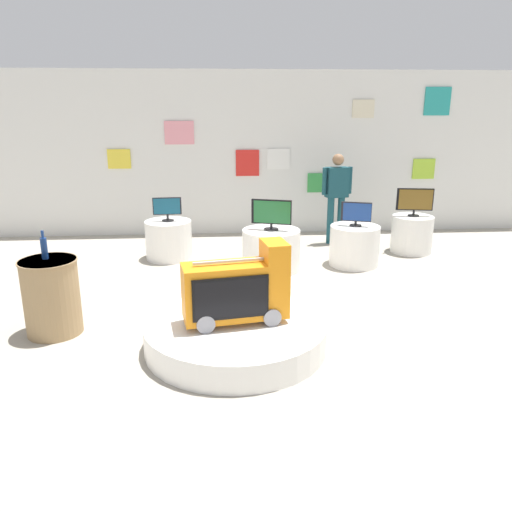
% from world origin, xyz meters
% --- Properties ---
extents(ground_plane, '(30.00, 30.00, 0.00)m').
position_xyz_m(ground_plane, '(0.00, 0.00, 0.00)').
color(ground_plane, '#A8A091').
extents(back_wall_display, '(12.32, 0.13, 3.01)m').
position_xyz_m(back_wall_display, '(0.00, 4.35, 1.51)').
color(back_wall_display, silver).
rests_on(back_wall_display, ground).
extents(main_display_pedestal, '(1.86, 1.86, 0.28)m').
position_xyz_m(main_display_pedestal, '(-0.24, -0.53, 0.14)').
color(main_display_pedestal, white).
rests_on(main_display_pedestal, ground).
extents(novelty_firetruck_tv, '(1.09, 0.56, 0.82)m').
position_xyz_m(novelty_firetruck_tv, '(-0.21, -0.53, 0.62)').
color(novelty_firetruck_tv, gray).
rests_on(novelty_firetruck_tv, main_display_pedestal).
extents(display_pedestal_left_rear, '(0.76, 0.76, 0.62)m').
position_xyz_m(display_pedestal_left_rear, '(1.69, 2.14, 0.31)').
color(display_pedestal_left_rear, white).
rests_on(display_pedestal_left_rear, ground).
extents(tv_on_left_rear, '(0.45, 0.18, 0.37)m').
position_xyz_m(tv_on_left_rear, '(1.70, 2.14, 0.82)').
color(tv_on_left_rear, black).
rests_on(tv_on_left_rear, display_pedestal_left_rear).
extents(display_pedestal_center_rear, '(0.74, 0.74, 0.62)m').
position_xyz_m(display_pedestal_center_rear, '(-1.20, 2.70, 0.31)').
color(display_pedestal_center_rear, white).
rests_on(display_pedestal_center_rear, ground).
extents(tv_on_center_rear, '(0.45, 0.19, 0.38)m').
position_xyz_m(tv_on_center_rear, '(-1.20, 2.70, 0.83)').
color(tv_on_center_rear, black).
rests_on(tv_on_center_rear, display_pedestal_center_rear).
extents(display_pedestal_right_rear, '(0.68, 0.68, 0.62)m').
position_xyz_m(display_pedestal_right_rear, '(2.84, 2.78, 0.31)').
color(display_pedestal_right_rear, white).
rests_on(display_pedestal_right_rear, ground).
extents(tv_on_right_rear, '(0.59, 0.18, 0.46)m').
position_xyz_m(tv_on_right_rear, '(2.85, 2.77, 0.88)').
color(tv_on_right_rear, black).
rests_on(tv_on_right_rear, display_pedestal_right_rear).
extents(display_pedestal_far_right, '(0.86, 0.86, 0.62)m').
position_xyz_m(display_pedestal_far_right, '(0.38, 1.99, 0.31)').
color(display_pedestal_far_right, white).
rests_on(display_pedestal_far_right, ground).
extents(tv_on_far_right, '(0.58, 0.22, 0.45)m').
position_xyz_m(tv_on_far_right, '(0.38, 1.99, 0.87)').
color(tv_on_far_right, black).
rests_on(tv_on_far_right, display_pedestal_far_right).
extents(side_table_round, '(0.61, 0.61, 0.83)m').
position_xyz_m(side_table_round, '(-2.20, -0.03, 0.43)').
color(side_table_round, '#9E7F56').
rests_on(side_table_round, ground).
extents(bottle_on_side_table, '(0.07, 0.07, 0.31)m').
position_xyz_m(bottle_on_side_table, '(-2.24, 0.01, 0.96)').
color(bottle_on_side_table, navy).
rests_on(bottle_on_side_table, side_table_round).
extents(shopper_browsing_near_truck, '(0.55, 0.27, 1.59)m').
position_xyz_m(shopper_browsing_near_truck, '(1.69, 3.44, 0.93)').
color(shopper_browsing_near_truck, '#194751').
rests_on(shopper_browsing_near_truck, ground).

